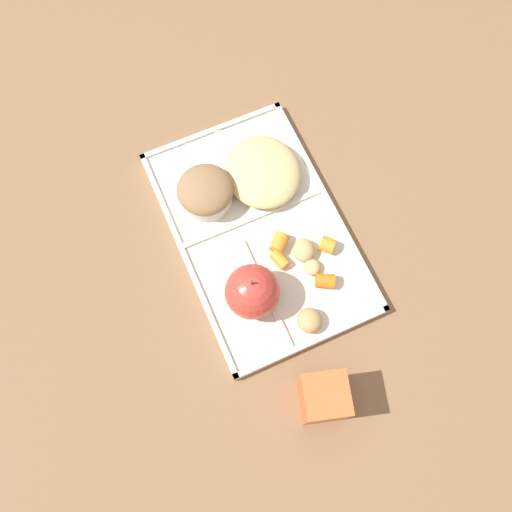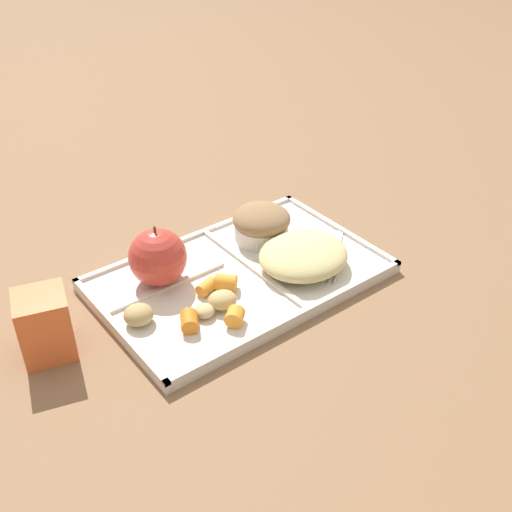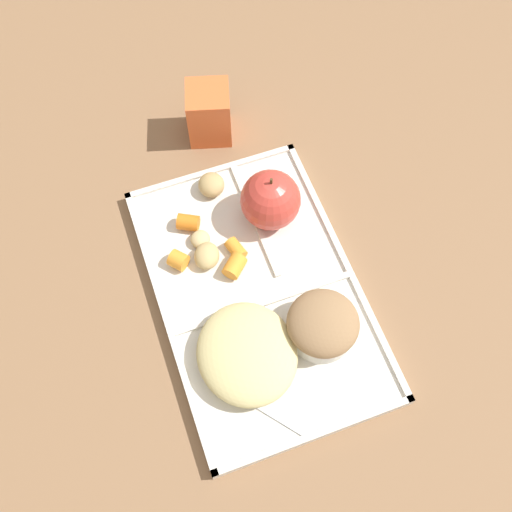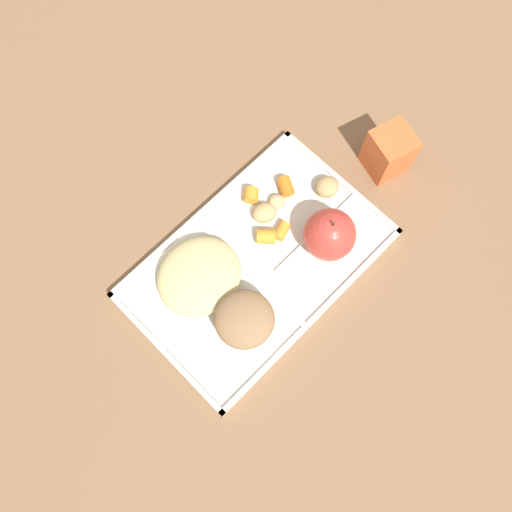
{
  "view_description": "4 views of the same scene",
  "coord_description": "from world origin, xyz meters",
  "px_view_note": "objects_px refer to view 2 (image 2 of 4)",
  "views": [
    {
      "loc": [
        -0.3,
        0.14,
        0.81
      ],
      "look_at": [
        -0.05,
        0.03,
        0.06
      ],
      "focal_mm": 38.91,
      "sensor_mm": 36.0,
      "label": 1
    },
    {
      "loc": [
        -0.42,
        -0.58,
        0.53
      ],
      "look_at": [
        0.02,
        -0.01,
        0.04
      ],
      "focal_mm": 43.64,
      "sensor_mm": 36.0,
      "label": 2
    },
    {
      "loc": [
        0.28,
        -0.1,
        0.72
      ],
      "look_at": [
        -0.02,
        0.01,
        0.06
      ],
      "focal_mm": 42.03,
      "sensor_mm": 36.0,
      "label": 3
    },
    {
      "loc": [
        0.17,
        0.17,
        0.81
      ],
      "look_at": [
        -0.0,
        -0.0,
        0.03
      ],
      "focal_mm": 38.0,
      "sensor_mm": 36.0,
      "label": 4
    }
  ],
  "objects_px": {
    "bran_muffin": "(261,223)",
    "plastic_fork": "(334,258)",
    "green_apple": "(158,257)",
    "milk_carton": "(45,325)",
    "lunch_tray": "(240,277)"
  },
  "relations": [
    {
      "from": "milk_carton",
      "to": "green_apple",
      "type": "bearing_deg",
      "value": 26.01
    },
    {
      "from": "green_apple",
      "to": "plastic_fork",
      "type": "height_order",
      "value": "green_apple"
    },
    {
      "from": "lunch_tray",
      "to": "plastic_fork",
      "type": "relative_size",
      "value": 3.26
    },
    {
      "from": "green_apple",
      "to": "bran_muffin",
      "type": "distance_m",
      "value": 0.18
    },
    {
      "from": "green_apple",
      "to": "plastic_fork",
      "type": "distance_m",
      "value": 0.26
    },
    {
      "from": "bran_muffin",
      "to": "plastic_fork",
      "type": "height_order",
      "value": "bran_muffin"
    },
    {
      "from": "milk_carton",
      "to": "lunch_tray",
      "type": "bearing_deg",
      "value": 11.32
    },
    {
      "from": "lunch_tray",
      "to": "bran_muffin",
      "type": "xyz_separation_m",
      "value": [
        0.08,
        0.05,
        0.03
      ]
    },
    {
      "from": "green_apple",
      "to": "bran_muffin",
      "type": "relative_size",
      "value": 1.01
    },
    {
      "from": "bran_muffin",
      "to": "plastic_fork",
      "type": "xyz_separation_m",
      "value": [
        0.05,
        -0.11,
        -0.03
      ]
    },
    {
      "from": "lunch_tray",
      "to": "plastic_fork",
      "type": "height_order",
      "value": "lunch_tray"
    },
    {
      "from": "green_apple",
      "to": "milk_carton",
      "type": "xyz_separation_m",
      "value": [
        -0.17,
        -0.03,
        -0.01
      ]
    },
    {
      "from": "bran_muffin",
      "to": "milk_carton",
      "type": "relative_size",
      "value": 1.02
    },
    {
      "from": "plastic_fork",
      "to": "milk_carton",
      "type": "bearing_deg",
      "value": 168.82
    },
    {
      "from": "green_apple",
      "to": "bran_muffin",
      "type": "bearing_deg",
      "value": -0.0
    }
  ]
}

